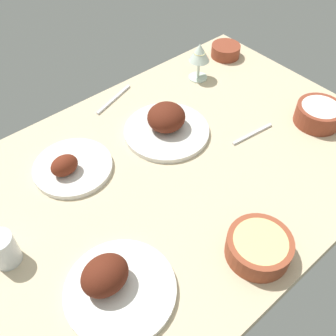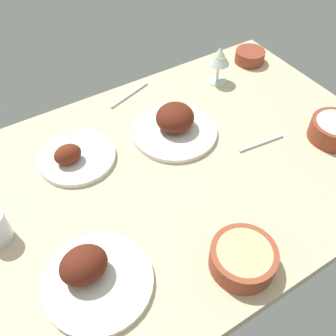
# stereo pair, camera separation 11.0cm
# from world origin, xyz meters

# --- Properties ---
(dining_table) EXTENTS (1.40, 0.90, 0.04)m
(dining_table) POSITION_xyz_m (0.00, 0.00, 0.02)
(dining_table) COLOR #C6B28E
(dining_table) RESTS_ON ground
(plate_near_viewer) EXTENTS (0.26, 0.26, 0.10)m
(plate_near_viewer) POSITION_xyz_m (0.33, 0.19, 0.07)
(plate_near_viewer) COLOR silver
(plate_near_viewer) RESTS_ON dining_table
(plate_far_side) EXTENTS (0.23, 0.23, 0.07)m
(plate_far_side) POSITION_xyz_m (0.21, -0.19, 0.06)
(plate_far_side) COLOR silver
(plate_far_side) RESTS_ON dining_table
(plate_center_main) EXTENTS (0.27, 0.27, 0.10)m
(plate_center_main) POSITION_xyz_m (-0.11, -0.14, 0.07)
(plate_center_main) COLOR silver
(plate_center_main) RESTS_ON dining_table
(bowl_sauce) EXTENTS (0.11, 0.11, 0.05)m
(bowl_sauce) POSITION_xyz_m (-0.58, -0.33, 0.07)
(bowl_sauce) COLOR brown
(bowl_sauce) RESTS_ON dining_table
(bowl_cream) EXTENTS (0.15, 0.15, 0.06)m
(bowl_cream) POSITION_xyz_m (-0.52, 0.15, 0.07)
(bowl_cream) COLOR brown
(bowl_cream) RESTS_ON dining_table
(bowl_potatoes) EXTENTS (0.16, 0.16, 0.06)m
(bowl_potatoes) POSITION_xyz_m (0.01, 0.34, 0.07)
(bowl_potatoes) COLOR brown
(bowl_potatoes) RESTS_ON dining_table
(wine_glass) EXTENTS (0.08, 0.08, 0.14)m
(wine_glass) POSITION_xyz_m (-0.39, -0.29, 0.14)
(wine_glass) COLOR silver
(wine_glass) RESTS_ON dining_table
(fork_loose) EXTENTS (0.16, 0.03, 0.01)m
(fork_loose) POSITION_xyz_m (-0.31, 0.05, 0.04)
(fork_loose) COLOR silver
(fork_loose) RESTS_ON dining_table
(spoon_loose) EXTENTS (0.18, 0.07, 0.01)m
(spoon_loose) POSITION_xyz_m (-0.08, -0.38, 0.04)
(spoon_loose) COLOR silver
(spoon_loose) RESTS_ON dining_table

